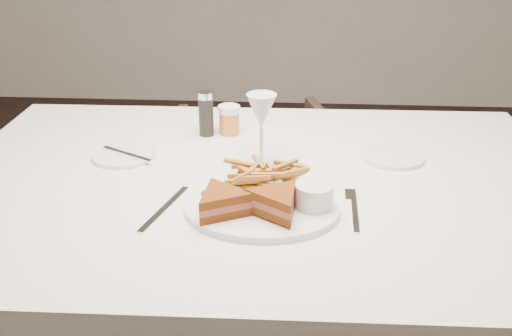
{
  "coord_description": "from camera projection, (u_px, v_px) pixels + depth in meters",
  "views": [
    {
      "loc": [
        -0.06,
        -1.44,
        1.34
      ],
      "look_at": [
        -0.13,
        -0.3,
        0.8
      ],
      "focal_mm": 40.0,
      "sensor_mm": 36.0,
      "label": 1
    }
  ],
  "objects": [
    {
      "name": "table",
      "position": [
        257.0,
        307.0,
        1.49
      ],
      "size": [
        1.49,
        1.0,
        0.75
      ],
      "primitive_type": "cube",
      "rotation": [
        0.0,
        0.0,
        0.01
      ],
      "color": "silver",
      "rests_on": "ground"
    },
    {
      "name": "chair_far",
      "position": [
        260.0,
        177.0,
        2.33
      ],
      "size": [
        0.72,
        0.7,
        0.62
      ],
      "primitive_type": "imported",
      "rotation": [
        0.0,
        0.0,
        3.4
      ],
      "color": "#48352C",
      "rests_on": "ground"
    },
    {
      "name": "table_setting",
      "position": [
        257.0,
        174.0,
        1.26
      ],
      "size": [
        0.83,
        0.63,
        0.18
      ],
      "color": "white",
      "rests_on": "table"
    }
  ]
}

